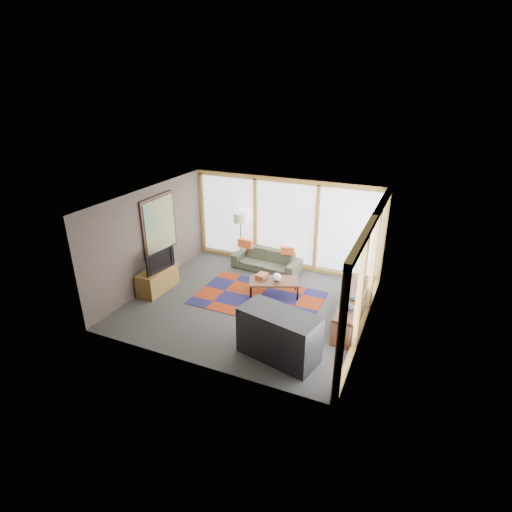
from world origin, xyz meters
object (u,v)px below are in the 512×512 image
at_px(bookshelf, 353,308).
at_px(television, 158,260).
at_px(sofa, 266,260).
at_px(bar_counter, 279,335).
at_px(tv_console, 158,279).
at_px(coffee_table, 274,288).
at_px(floor_lamp, 241,238).

relative_size(bookshelf, television, 2.57).
bearing_deg(sofa, bookshelf, -25.59).
bearing_deg(bar_counter, tv_console, 173.75).
bearing_deg(coffee_table, tv_console, -161.67).
height_order(floor_lamp, coffee_table, floor_lamp).
bearing_deg(tv_console, bar_counter, -18.93).
relative_size(sofa, floor_lamp, 1.27).
height_order(sofa, bookshelf, bookshelf).
relative_size(television, bar_counter, 0.60).
relative_size(floor_lamp, television, 1.67).
xyz_separation_m(sofa, floor_lamp, (-0.88, 0.15, 0.48)).
xyz_separation_m(bookshelf, television, (-4.80, -0.62, 0.56)).
bearing_deg(tv_console, television, -15.22).
distance_m(bookshelf, television, 4.87).
bearing_deg(floor_lamp, coffee_table, -42.07).
bearing_deg(bookshelf, sofa, 149.16).
bearing_deg(bar_counter, coffee_table, 126.32).
xyz_separation_m(sofa, television, (-2.01, -2.29, 0.57)).
distance_m(floor_lamp, bar_counter, 4.56).
bearing_deg(floor_lamp, television, -114.83).
xyz_separation_m(television, bar_counter, (3.75, -1.29, -0.37)).
bearing_deg(sofa, tv_console, -127.55).
xyz_separation_m(coffee_table, bookshelf, (2.04, -0.34, 0.09)).
bearing_deg(tv_console, coffee_table, 18.33).
relative_size(floor_lamp, tv_console, 1.30).
distance_m(sofa, television, 3.10).
bearing_deg(bar_counter, bookshelf, 73.86).
xyz_separation_m(sofa, bar_counter, (1.73, -3.58, 0.20)).
bearing_deg(sofa, television, -126.08).
bearing_deg(sofa, coffee_table, -55.24).
distance_m(tv_console, bar_counter, 4.05).
bearing_deg(bookshelf, floor_lamp, 153.68).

